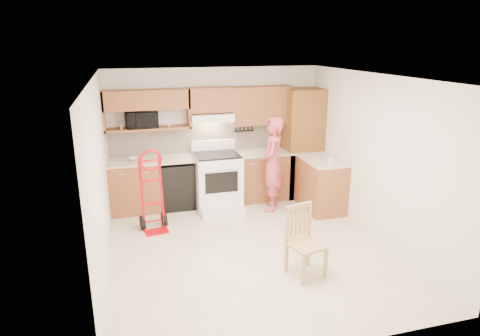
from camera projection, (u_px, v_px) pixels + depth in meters
name	position (u px, v px, depth m)	size (l,w,h in m)	color
floor	(249.00, 249.00, 6.26)	(4.00, 4.50, 0.02)	beige
ceiling	(250.00, 76.00, 5.53)	(4.00, 4.50, 0.02)	white
wall_back	(215.00, 135.00, 7.98)	(4.00, 0.02, 2.50)	silver
wall_front	(321.00, 237.00, 3.81)	(4.00, 0.02, 2.50)	silver
wall_left	(99.00, 180.00, 5.38)	(0.02, 4.50, 2.50)	silver
wall_right	(376.00, 158.00, 6.41)	(0.02, 4.50, 2.50)	silver
backsplash	(216.00, 137.00, 7.97)	(3.92, 0.03, 0.55)	beige
lower_cab_left	(135.00, 187.00, 7.53)	(0.90, 0.60, 0.90)	brown
dishwasher	(177.00, 184.00, 7.73)	(0.60, 0.60, 0.85)	black
lower_cab_right	(261.00, 176.00, 8.14)	(1.14, 0.60, 0.90)	brown
countertop_left	(151.00, 160.00, 7.47)	(1.50, 0.63, 0.04)	beige
countertop_right	(262.00, 152.00, 8.00)	(1.14, 0.63, 0.04)	beige
cab_return_right	(321.00, 185.00, 7.62)	(0.60, 1.00, 0.90)	brown
countertop_return	(322.00, 160.00, 7.49)	(0.63, 1.00, 0.04)	beige
pantry_tall	(302.00, 143.00, 8.17)	(0.70, 0.60, 2.10)	brown
upper_cab_left	(146.00, 100.00, 7.29)	(1.50, 0.33, 0.34)	brown
upper_shelf_mw	(148.00, 128.00, 7.44)	(1.50, 0.33, 0.04)	brown
upper_cab_center	(210.00, 100.00, 7.59)	(0.76, 0.33, 0.44)	brown
upper_cab_right	(260.00, 105.00, 7.87)	(1.14, 0.33, 0.70)	brown
range_hood	(211.00, 117.00, 7.62)	(0.76, 0.46, 0.14)	white
knife_strip	(244.00, 134.00, 8.07)	(0.40, 0.05, 0.29)	black
microwave	(141.00, 119.00, 7.36)	(0.54, 0.36, 0.30)	black
range	(218.00, 177.00, 7.60)	(0.81, 1.07, 1.20)	white
person	(272.00, 164.00, 7.47)	(0.62, 0.41, 1.70)	#B9434D
hand_truck	(153.00, 195.00, 6.68)	(0.48, 0.44, 1.22)	red
dining_chair	(307.00, 243.00, 5.41)	(0.42, 0.46, 0.94)	tan
soap_bottle	(331.00, 159.00, 7.15)	(0.08, 0.08, 0.17)	white
bowl	(135.00, 159.00, 7.39)	(0.21, 0.21, 0.05)	white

